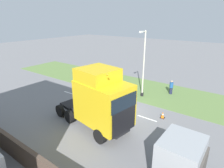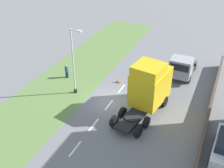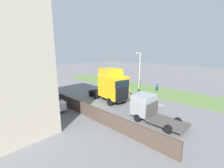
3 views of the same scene
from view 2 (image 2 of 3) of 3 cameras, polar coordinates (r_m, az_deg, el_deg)
The scene contains 9 objects.
ground_plane at distance 27.61m, azimuth -0.04°, elevation -3.52°, with size 120.00×120.00×0.00m, color slate.
grass_verge at distance 30.15m, azimuth -10.50°, elevation -0.77°, with size 7.00×44.00×0.01m.
lane_markings at distance 27.09m, azimuth -0.64°, elevation -4.30°, with size 0.16×14.60×0.00m.
boundary_wall at distance 25.60m, azimuth 18.82°, elevation -6.77°, with size 0.25×24.00×1.42m.
lorry_cab at distance 25.63m, azimuth 7.52°, elevation -0.52°, with size 3.70×7.37×4.87m.
flatbed_truck at distance 31.55m, azimuth 13.94°, elevation 3.29°, with size 2.40×5.47×2.66m.
lamp_post at distance 27.50m, azimuth -7.71°, elevation 3.81°, with size 1.28×0.32×6.89m.
pedestrian at distance 31.56m, azimuth -9.18°, elevation 2.54°, with size 0.39×0.39×1.57m.
traffic_cone_lead at distance 30.45m, azimuth 1.22°, elevation 0.78°, with size 0.36×0.36×0.58m.
Camera 2 is at (9.22, -20.59, 15.93)m, focal length 45.00 mm.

